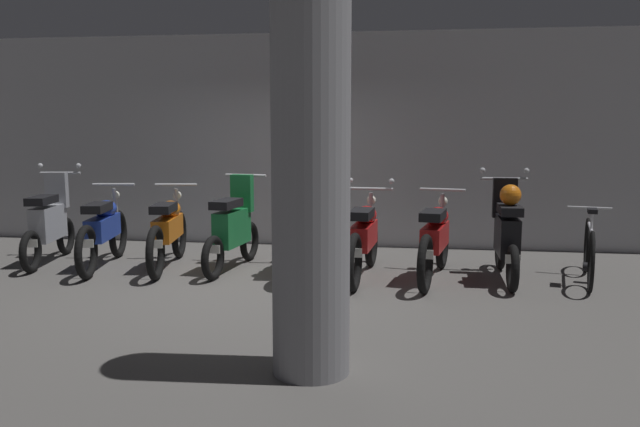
{
  "coord_description": "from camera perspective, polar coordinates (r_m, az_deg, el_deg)",
  "views": [
    {
      "loc": [
        1.8,
        -7.01,
        1.82
      ],
      "look_at": [
        0.71,
        0.63,
        0.75
      ],
      "focal_mm": 36.3,
      "sensor_mm": 36.0,
      "label": 1
    }
  ],
  "objects": [
    {
      "name": "motorbike_slot_3",
      "position": [
        8.19,
        -7.65,
        -1.28
      ],
      "size": [
        0.56,
        1.68,
        1.18
      ],
      "color": "black",
      "rests_on": "ground"
    },
    {
      "name": "support_pillar",
      "position": [
        4.59,
        -0.81,
        4.81
      ],
      "size": [
        0.57,
        0.57,
        3.14
      ],
      "primitive_type": "cylinder",
      "color": "gray",
      "rests_on": "ground"
    },
    {
      "name": "motorbike_slot_0",
      "position": [
        9.22,
        -22.74,
        -0.78
      ],
      "size": [
        0.58,
        1.67,
        1.29
      ],
      "color": "black",
      "rests_on": "ground"
    },
    {
      "name": "bicycle",
      "position": [
        8.1,
        22.63,
        -3.08
      ],
      "size": [
        0.53,
        1.7,
        0.89
      ],
      "color": "black",
      "rests_on": "ground"
    },
    {
      "name": "ground_plane",
      "position": [
        7.46,
        -6.13,
        -6.26
      ],
      "size": [
        80.0,
        80.0,
        0.0
      ],
      "primitive_type": "plane",
      "color": "#565451"
    },
    {
      "name": "motorbike_slot_5",
      "position": [
        7.69,
        3.9,
        -2.06
      ],
      "size": [
        0.59,
        1.95,
        1.15
      ],
      "color": "black",
      "rests_on": "ground"
    },
    {
      "name": "motorbike_slot_4",
      "position": [
        7.91,
        -2.08,
        -1.53
      ],
      "size": [
        0.56,
        1.95,
        1.08
      ],
      "color": "black",
      "rests_on": "ground"
    },
    {
      "name": "motorbike_slot_1",
      "position": [
        8.69,
        -18.55,
        -1.32
      ],
      "size": [
        0.57,
        1.94,
        1.03
      ],
      "color": "black",
      "rests_on": "ground"
    },
    {
      "name": "motorbike_slot_7",
      "position": [
        7.86,
        16.15,
        -1.58
      ],
      "size": [
        0.59,
        1.68,
        1.29
      ],
      "color": "black",
      "rests_on": "ground"
    },
    {
      "name": "back_wall",
      "position": [
        9.87,
        -2.41,
        6.45
      ],
      "size": [
        16.0,
        0.3,
        3.14
      ],
      "primitive_type": "cube",
      "color": "#ADADB2",
      "rests_on": "ground"
    },
    {
      "name": "motorbike_slot_2",
      "position": [
        8.43,
        -13.23,
        -1.4
      ],
      "size": [
        0.56,
        1.94,
        1.03
      ],
      "color": "black",
      "rests_on": "ground"
    },
    {
      "name": "motorbike_slot_6",
      "position": [
        7.69,
        10.12,
        -2.18
      ],
      "size": [
        0.6,
        1.93,
        1.03
      ],
      "color": "black",
      "rests_on": "ground"
    }
  ]
}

